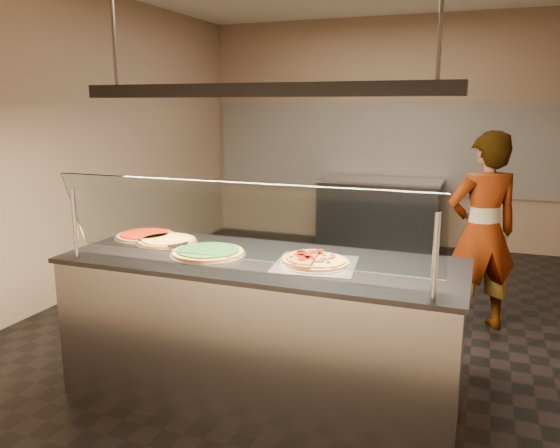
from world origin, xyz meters
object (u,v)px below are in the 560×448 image
at_px(serving_counter, 262,328).
at_px(pizza_spinach, 208,252).
at_px(half_pizza_sausage, 331,262).
at_px(heat_lamp_housing, 260,90).
at_px(pizza_spatula, 171,241).
at_px(sneeze_guard, 237,223).
at_px(pizza_cheese, 167,240).
at_px(half_pizza_pepperoni, 301,258).
at_px(perforated_tray, 315,264).
at_px(pizza_tomato, 145,235).
at_px(prep_table, 379,215).
at_px(worker, 482,232).

bearing_deg(serving_counter, pizza_spinach, -173.98).
relative_size(half_pizza_sausage, heat_lamp_housing, 0.18).
relative_size(serving_counter, pizza_spatula, 9.82).
height_order(sneeze_guard, half_pizza_sausage, sneeze_guard).
distance_m(sneeze_guard, pizza_cheese, 0.95).
xyz_separation_m(half_pizza_pepperoni, pizza_spatula, (-0.96, 0.10, -0.01)).
relative_size(serving_counter, perforated_tray, 4.67).
xyz_separation_m(sneeze_guard, heat_lamp_housing, (-0.00, 0.34, 0.72)).
height_order(pizza_tomato, prep_table, pizza_tomato).
xyz_separation_m(perforated_tray, half_pizza_pepperoni, (-0.09, 0.00, 0.03)).
relative_size(pizza_spatula, heat_lamp_housing, 0.11).
xyz_separation_m(pizza_spinach, pizza_tomato, (-0.65, 0.27, -0.00)).
xyz_separation_m(half_pizza_sausage, worker, (0.83, 1.69, -0.12)).
height_order(prep_table, worker, worker).
xyz_separation_m(serving_counter, perforated_tray, (0.36, -0.02, 0.47)).
xyz_separation_m(perforated_tray, prep_table, (-0.34, 3.99, -0.47)).
height_order(sneeze_guard, pizza_cheese, sneeze_guard).
relative_size(serving_counter, pizza_cheese, 5.85).
bearing_deg(pizza_spinach, heat_lamp_housing, 6.02).
relative_size(perforated_tray, pizza_tomato, 1.24).
relative_size(sneeze_guard, pizza_spatula, 8.87).
distance_m(half_pizza_sausage, pizza_tomato, 1.48).
bearing_deg(heat_lamp_housing, pizza_tomato, 167.11).
bearing_deg(pizza_cheese, prep_table, 78.39).
xyz_separation_m(serving_counter, half_pizza_sausage, (0.45, -0.02, 0.49)).
height_order(serving_counter, sneeze_guard, sneeze_guard).
bearing_deg(half_pizza_sausage, serving_counter, 178.03).
height_order(serving_counter, prep_table, same).
bearing_deg(pizza_spatula, sneeze_guard, -31.72).
bearing_deg(pizza_cheese, serving_counter, -10.88).
distance_m(half_pizza_pepperoni, half_pizza_sausage, 0.19).
xyz_separation_m(pizza_spatula, worker, (1.98, 1.58, -0.12)).
bearing_deg(prep_table, worker, -61.13).
bearing_deg(pizza_spinach, worker, 46.23).
height_order(pizza_spinach, pizza_cheese, pizza_spinach).
relative_size(half_pizza_pepperoni, pizza_cheese, 0.98).
distance_m(sneeze_guard, pizza_spinach, 0.54).
bearing_deg(sneeze_guard, half_pizza_pepperoni, 51.15).
xyz_separation_m(half_pizza_sausage, heat_lamp_housing, (-0.45, 0.02, 0.99)).
distance_m(pizza_cheese, heat_lamp_housing, 1.27).
bearing_deg(half_pizza_sausage, pizza_spinach, -178.46).
bearing_deg(prep_table, serving_counter, -90.24).
distance_m(sneeze_guard, pizza_spatula, 0.86).
height_order(half_pizza_pepperoni, worker, worker).
bearing_deg(pizza_spatula, half_pizza_pepperoni, -6.16).
height_order(serving_counter, half_pizza_pepperoni, half_pizza_pepperoni).
bearing_deg(worker, prep_table, -88.67).
height_order(prep_table, heat_lamp_housing, heat_lamp_housing).
relative_size(half_pizza_pepperoni, prep_table, 0.27).
distance_m(half_pizza_pepperoni, prep_table, 4.03).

